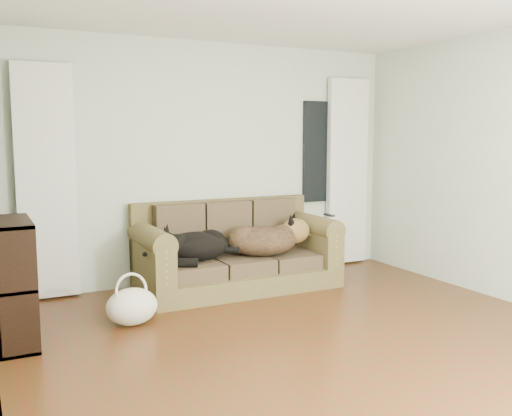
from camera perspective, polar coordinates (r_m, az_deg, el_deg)
name	(u,v)px	position (r m, az deg, el deg)	size (l,w,h in m)	color
floor	(336,353)	(4.38, 7.96, -14.18)	(5.00, 5.00, 0.00)	#41270F
wall_back	(208,163)	(6.30, -4.80, 4.56)	(4.50, 0.04, 2.60)	#ABBA99
curtain_left	(46,182)	(5.82, -20.25, 2.43)	(0.55, 0.08, 2.25)	silver
curtain_right	(347,172)	(7.11, 9.10, 3.58)	(0.55, 0.08, 2.25)	silver
window_pane	(321,152)	(6.94, 6.53, 5.61)	(0.50, 0.03, 1.20)	black
sofa	(238,246)	(5.96, -1.86, -3.81)	(2.04, 0.88, 0.83)	#424020
dog_black_lab	(192,248)	(5.73, -6.45, -4.00)	(0.70, 0.49, 0.30)	black
dog_shepherd	(265,241)	(6.00, 0.90, -3.36)	(0.77, 0.54, 0.34)	black
tv_remote	(329,215)	(6.29, 7.33, -0.70)	(0.05, 0.18, 0.02)	black
tote_bag	(132,306)	(4.99, -12.31, -9.60)	(0.44, 0.34, 0.32)	beige
bookshelf	(13,279)	(4.79, -23.09, -6.54)	(0.29, 0.77, 0.96)	black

